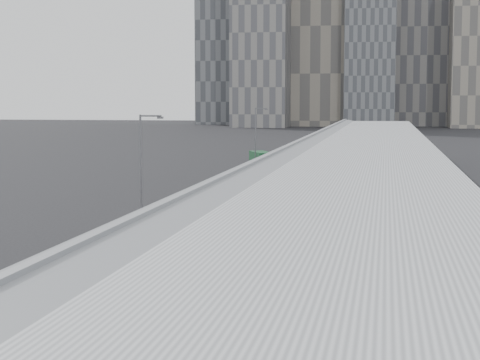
% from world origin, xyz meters
% --- Properties ---
extents(sidewalk, '(10.00, 170.00, 0.12)m').
position_xyz_m(sidewalk, '(9.00, 55.00, 0.06)').
color(sidewalk, gray).
rests_on(sidewalk, ground).
extents(lane_line, '(0.12, 160.00, 0.02)m').
position_xyz_m(lane_line, '(-1.50, 55.00, 0.01)').
color(lane_line, gold).
rests_on(lane_line, ground).
extents(depot, '(12.45, 160.40, 7.20)m').
position_xyz_m(depot, '(12.99, 55.00, 3.51)').
color(depot, gray).
rests_on(depot, ground).
extents(skyline, '(145.00, 64.00, 120.00)m').
position_xyz_m(skyline, '(-2.90, 324.16, 50.85)').
color(skyline, slate).
rests_on(skyline, ground).
extents(bus_0, '(3.29, 12.63, 3.66)m').
position_xyz_m(bus_0, '(1.85, 6.91, 1.54)').
color(bus_0, '#92959B').
rests_on(bus_0, ground).
extents(bus_1, '(2.90, 13.05, 3.80)m').
position_xyz_m(bus_1, '(1.68, 18.27, 1.60)').
color(bus_1, black).
rests_on(bus_1, ground).
extents(bus_2, '(2.93, 12.36, 3.59)m').
position_xyz_m(bus_2, '(1.78, 33.72, 1.51)').
color(bus_2, silver).
rests_on(bus_2, ground).
extents(bus_3, '(3.61, 13.45, 3.89)m').
position_xyz_m(bus_3, '(2.45, 47.76, 1.64)').
color(bus_3, gray).
rests_on(bus_3, ground).
extents(bus_4, '(3.08, 13.06, 3.79)m').
position_xyz_m(bus_4, '(2.38, 62.41, 1.60)').
color(bus_4, '#B7BBC3').
rests_on(bus_4, ground).
extents(bus_5, '(3.74, 13.84, 4.00)m').
position_xyz_m(bus_5, '(2.21, 77.91, 1.69)').
color(bus_5, '#151B30').
rests_on(bus_5, ground).
extents(bus_6, '(2.91, 13.07, 3.81)m').
position_xyz_m(bus_6, '(2.34, 88.49, 1.61)').
color(bus_6, '#B4B4B6').
rests_on(bus_6, ground).
extents(bus_7, '(3.92, 13.76, 3.97)m').
position_xyz_m(bus_7, '(2.16, 102.82, 1.68)').
color(bus_7, slate).
rests_on(bus_7, ground).
extents(bus_8, '(3.90, 13.70, 3.95)m').
position_xyz_m(bus_8, '(2.32, 119.65, 1.67)').
color(bus_8, '#A0A4AA').
rests_on(bus_8, ground).
extents(bus_9, '(3.32, 13.37, 3.87)m').
position_xyz_m(bus_9, '(1.82, 130.98, 1.64)').
color(bus_9, black).
rests_on(bus_9, ground).
extents(tree_0, '(1.10, 1.10, 4.14)m').
position_xyz_m(tree_0, '(6.25, 9.87, 3.45)').
color(tree_0, black).
rests_on(tree_0, ground).
extents(tree_1, '(2.17, 2.17, 4.52)m').
position_xyz_m(tree_1, '(5.72, 30.46, 3.42)').
color(tree_1, black).
rests_on(tree_1, ground).
extents(tree_2, '(2.00, 2.00, 4.89)m').
position_xyz_m(tree_2, '(5.80, 54.82, 3.86)').
color(tree_2, black).
rests_on(tree_2, ground).
extents(tree_3, '(1.38, 1.38, 3.78)m').
position_xyz_m(tree_3, '(6.11, 80.80, 3.03)').
color(tree_3, black).
rests_on(tree_3, ground).
extents(tree_4, '(2.55, 2.55, 4.58)m').
position_xyz_m(tree_4, '(5.34, 102.94, 3.29)').
color(tree_4, black).
rests_on(tree_4, ground).
extents(street_lamp_near, '(2.04, 0.22, 9.59)m').
position_xyz_m(street_lamp_near, '(-4.98, 42.86, 5.50)').
color(street_lamp_near, '#59595E').
rests_on(street_lamp_near, ground).
extents(street_lamp_far, '(2.04, 0.22, 9.61)m').
position_xyz_m(street_lamp_far, '(-5.04, 102.35, 5.50)').
color(street_lamp_far, '#59595E').
rests_on(street_lamp_far, ground).
extents(shipping_container, '(4.77, 7.12, 2.68)m').
position_xyz_m(shipping_container, '(-4.53, 103.76, 1.34)').
color(shipping_container, '#123C20').
rests_on(shipping_container, ground).
extents(suv, '(4.37, 6.34, 1.61)m').
position_xyz_m(suv, '(-3.08, 123.30, 0.81)').
color(suv, black).
rests_on(suv, ground).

